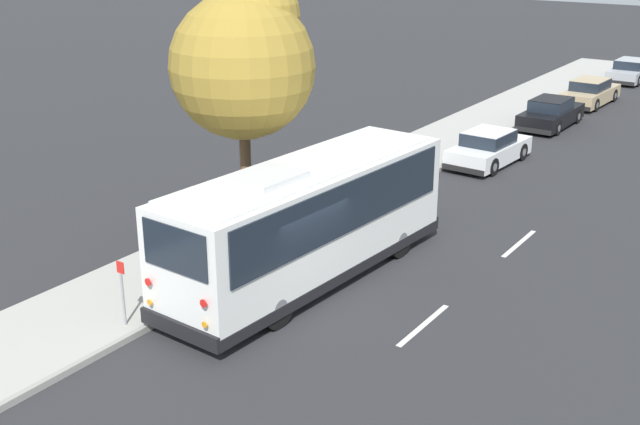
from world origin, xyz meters
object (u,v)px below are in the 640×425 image
object	(u,v)px
street_tree	(245,56)
sign_post_near	(123,293)
sign_post_far	(173,275)
shuttle_bus	(309,216)
parked_sedan_silver	(631,71)
parked_sedan_white	(489,149)
parked_sedan_tan	(590,93)
parked_sedan_black	(551,114)

from	to	relation	value
street_tree	sign_post_near	world-z (taller)	street_tree
street_tree	sign_post_near	size ratio (longest dim) A/B	4.83
sign_post_far	shuttle_bus	bearing A→B (deg)	-31.37
shuttle_bus	sign_post_far	bearing A→B (deg)	151.95
shuttle_bus	sign_post_near	size ratio (longest dim) A/B	5.99
parked_sedan_silver	sign_post_near	distance (m)	37.40
shuttle_bus	sign_post_far	world-z (taller)	shuttle_bus
sign_post_near	parked_sedan_silver	bearing A→B (deg)	-2.55
shuttle_bus	sign_post_far	distance (m)	3.68
parked_sedan_white	sign_post_near	world-z (taller)	sign_post_near
parked_sedan_white	sign_post_far	distance (m)	15.52
parked_sedan_white	parked_sedan_silver	size ratio (longest dim) A/B	0.97
street_tree	sign_post_far	bearing A→B (deg)	-165.09
parked_sedan_silver	sign_post_far	world-z (taller)	sign_post_far
shuttle_bus	parked_sedan_white	size ratio (longest dim) A/B	2.20
sign_post_far	parked_sedan_silver	bearing A→B (deg)	-2.66
street_tree	parked_sedan_silver	bearing A→B (deg)	-5.13
shuttle_bus	street_tree	size ratio (longest dim) A/B	1.24
shuttle_bus	sign_post_far	xyz separation A→B (m)	(-3.04, 1.85, -0.95)
sign_post_near	parked_sedan_tan	bearing A→B (deg)	-3.01
parked_sedan_white	parked_sedan_black	distance (m)	7.10
parked_sedan_tan	street_tree	distance (m)	24.49
parked_sedan_silver	sign_post_near	size ratio (longest dim) A/B	2.81
street_tree	sign_post_far	world-z (taller)	street_tree
parked_sedan_tan	street_tree	xyz separation A→B (m)	(-23.87, 2.73, 4.74)
parked_sedan_silver	street_tree	bearing A→B (deg)	176.35
shuttle_bus	parked_sedan_silver	distance (m)	32.74
parked_sedan_silver	street_tree	world-z (taller)	street_tree
parked_sedan_white	sign_post_far	size ratio (longest dim) A/B	3.29
street_tree	sign_post_near	xyz separation A→B (m)	(-5.94, -1.16, -4.39)
parked_sedan_white	parked_sedan_silver	world-z (taller)	parked_sedan_white
street_tree	sign_post_far	size ratio (longest dim) A/B	5.83
parked_sedan_tan	sign_post_near	bearing A→B (deg)	179.17
shuttle_bus	sign_post_near	distance (m)	5.06
parked_sedan_white	sign_post_near	size ratio (longest dim) A/B	2.72
parked_sedan_silver	sign_post_far	size ratio (longest dim) A/B	3.39
sign_post_far	sign_post_near	bearing A→B (deg)	180.00
parked_sedan_tan	sign_post_near	size ratio (longest dim) A/B	2.98
parked_sedan_silver	parked_sedan_white	bearing A→B (deg)	-178.89
street_tree	shuttle_bus	bearing A→B (deg)	-113.40
parked_sedan_tan	sign_post_near	distance (m)	29.86
parked_sedan_tan	street_tree	bearing A→B (deg)	175.67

